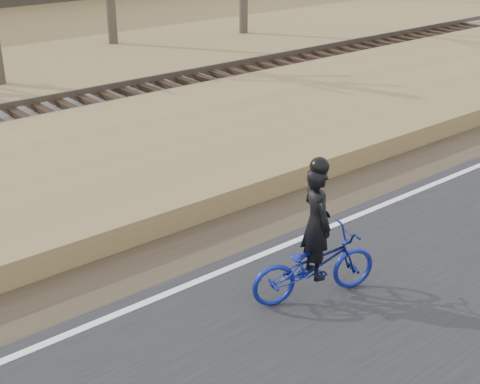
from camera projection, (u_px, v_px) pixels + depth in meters
ground at (325, 240)px, 11.09m from camera, size 120.00×120.00×0.00m
road at (454, 304)px, 9.31m from camera, size 120.00×6.00×0.06m
edge_line at (316, 232)px, 11.21m from camera, size 120.00×0.12×0.01m
shoulder at (276, 215)px, 11.94m from camera, size 120.00×1.60×0.04m
embankment at (181, 158)px, 13.98m from camera, size 120.00×5.00×0.44m
ballast at (94, 115)px, 16.67m from camera, size 120.00×3.00×0.45m
railroad at (93, 103)px, 16.55m from camera, size 120.00×2.40×0.29m
cyclist at (315, 255)px, 9.19m from camera, size 1.98×1.18×2.09m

